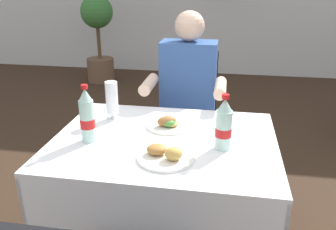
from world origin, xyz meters
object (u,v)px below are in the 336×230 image
(plate_near_camera, at_px, (165,155))
(plate_far_diner, at_px, (168,124))
(potted_plant_corner, at_px, (98,33))
(main_dining_table, at_px, (165,171))
(seated_diner_far, at_px, (187,98))
(chair_far_diner_seat, at_px, (185,114))
(cola_bottle_primary, at_px, (224,126))
(cola_bottle_secondary, at_px, (87,117))
(beer_glass_left, at_px, (112,100))

(plate_near_camera, height_order, plate_far_diner, plate_near_camera)
(plate_near_camera, distance_m, potted_plant_corner, 3.84)
(main_dining_table, bearing_deg, potted_plant_corner, 115.11)
(main_dining_table, bearing_deg, seated_diner_far, 87.88)
(seated_diner_far, relative_size, plate_near_camera, 5.16)
(plate_near_camera, xyz_separation_m, plate_far_diner, (-0.04, 0.32, 0.00))
(chair_far_diner_seat, height_order, potted_plant_corner, potted_plant_corner)
(cola_bottle_primary, bearing_deg, cola_bottle_secondary, -177.46)
(cola_bottle_secondary, xyz_separation_m, potted_plant_corner, (-1.20, 3.38, -0.17))
(plate_far_diner, distance_m, cola_bottle_secondary, 0.41)
(main_dining_table, bearing_deg, chair_far_diner_seat, 90.00)
(plate_far_diner, relative_size, beer_glass_left, 1.07)
(cola_bottle_primary, xyz_separation_m, cola_bottle_secondary, (-0.61, -0.03, 0.01))
(seated_diner_far, xyz_separation_m, cola_bottle_primary, (0.25, -0.75, 0.14))
(plate_far_diner, bearing_deg, cola_bottle_secondary, -147.84)
(main_dining_table, relative_size, seated_diner_far, 0.83)
(plate_far_diner, bearing_deg, cola_bottle_primary, -33.89)
(plate_far_diner, height_order, potted_plant_corner, potted_plant_corner)
(plate_far_diner, xyz_separation_m, cola_bottle_secondary, (-0.34, -0.21, 0.10))
(seated_diner_far, bearing_deg, main_dining_table, -92.12)
(chair_far_diner_seat, xyz_separation_m, cola_bottle_primary, (0.27, -0.86, 0.30))
(seated_diner_far, bearing_deg, beer_glass_left, -124.26)
(seated_diner_far, relative_size, beer_glass_left, 6.08)
(seated_diner_far, xyz_separation_m, beer_glass_left, (-0.34, -0.50, 0.14))
(chair_far_diner_seat, distance_m, seated_diner_far, 0.19)
(chair_far_diner_seat, distance_m, plate_near_camera, 1.02)
(cola_bottle_primary, height_order, cola_bottle_secondary, cola_bottle_secondary)
(chair_far_diner_seat, relative_size, beer_glass_left, 4.68)
(seated_diner_far, height_order, plate_far_diner, seated_diner_far)
(seated_diner_far, xyz_separation_m, potted_plant_corner, (-1.57, 2.61, -0.02))
(main_dining_table, relative_size, plate_near_camera, 4.28)
(chair_far_diner_seat, xyz_separation_m, cola_bottle_secondary, (-0.34, -0.88, 0.31))
(main_dining_table, height_order, potted_plant_corner, potted_plant_corner)
(plate_near_camera, bearing_deg, cola_bottle_primary, 30.55)
(plate_far_diner, distance_m, potted_plant_corner, 3.53)
(plate_far_diner, xyz_separation_m, beer_glass_left, (-0.31, 0.06, 0.09))
(cola_bottle_primary, distance_m, potted_plant_corner, 3.82)
(cola_bottle_secondary, bearing_deg, chair_far_diner_seat, 68.85)
(main_dining_table, height_order, plate_far_diner, plate_far_diner)
(seated_diner_far, relative_size, cola_bottle_secondary, 4.63)
(plate_far_diner, height_order, cola_bottle_primary, cola_bottle_primary)
(potted_plant_corner, bearing_deg, seated_diner_far, -58.92)
(plate_far_diner, bearing_deg, seated_diner_far, 87.03)
(potted_plant_corner, bearing_deg, main_dining_table, -64.89)
(main_dining_table, relative_size, beer_glass_left, 5.05)
(seated_diner_far, height_order, cola_bottle_primary, seated_diner_far)
(plate_near_camera, bearing_deg, main_dining_table, 101.48)
(beer_glass_left, relative_size, potted_plant_corner, 0.17)
(plate_near_camera, height_order, beer_glass_left, beer_glass_left)
(main_dining_table, height_order, beer_glass_left, beer_glass_left)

